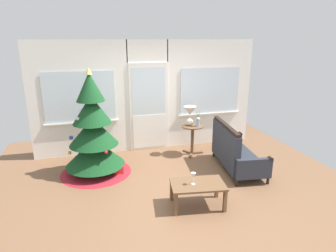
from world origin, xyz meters
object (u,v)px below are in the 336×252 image
Objects in this scene: settee_sofa at (234,152)px; table_lamp at (190,113)px; christmas_tree at (94,137)px; side_table at (192,134)px; gift_box at (118,169)px; coffee_table at (198,187)px; wine_glass at (193,176)px; flower_vase at (198,121)px.

table_lamp is (-0.59, 1.02, 0.59)m from settee_sofa.
table_lamp is (2.11, 0.43, 0.22)m from christmas_tree.
side_table is at bearing 10.24° from christmas_tree.
christmas_tree is at bearing -169.76° from side_table.
christmas_tree is 4.69× the size of table_lamp.
coffee_table is at bearing -53.93° from gift_box.
coffee_table is 1.86m from gift_box.
flower_vase is at bearing 67.23° from wine_glass.
gift_box is at bearing 169.96° from settee_sofa.
settee_sofa reaches higher than wine_glass.
side_table is (2.17, 0.39, -0.26)m from christmas_tree.
christmas_tree is at bearing 167.72° from settee_sofa.
table_lamp reaches higher than side_table.
settee_sofa reaches higher than coffee_table.
side_table is (-0.53, 0.98, 0.11)m from settee_sofa.
side_table is at bearing 18.20° from gift_box.
wine_glass is at bearing -49.66° from christmas_tree.
flower_vase reaches higher than coffee_table.
flower_vase is at bearing 69.07° from coffee_table.
christmas_tree reaches higher than flower_vase.
settee_sofa is 2.35× the size of side_table.
flower_vase reaches higher than gift_box.
side_table is 0.34m from flower_vase.
settee_sofa is 1.12m from side_table.
side_table is at bearing 149.04° from flower_vase.
flower_vase is 1.86× the size of gift_box.
wine_glass reaches higher than coffee_table.
gift_box is (-1.75, -0.58, -0.39)m from side_table.
wine_glass is (1.43, -1.68, -0.21)m from christmas_tree.
wine_glass is (-0.69, -2.11, -0.43)m from table_lamp.
gift_box is at bearing -164.43° from flower_vase.
wine_glass is at bearing -107.96° from table_lamp.
christmas_tree is 2.79m from settee_sofa.
table_lamp reaches higher than coffee_table.
coffee_table is at bearing -106.09° from table_lamp.
wine_glass is 1.04× the size of gift_box.
christmas_tree is at bearing 156.33° from gift_box.
table_lamp is at bearing 73.91° from coffee_table.
table_lamp is at bearing 20.00° from gift_box.
christmas_tree reaches higher than settee_sofa.
flower_vase is at bearing 115.07° from settee_sofa.
settee_sofa is 1.77× the size of coffee_table.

